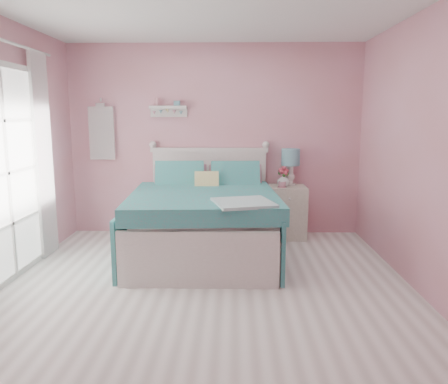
{
  "coord_description": "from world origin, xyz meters",
  "views": [
    {
      "loc": [
        0.27,
        -3.8,
        1.64
      ],
      "look_at": [
        0.15,
        1.2,
        0.76
      ],
      "focal_mm": 35.0,
      "sensor_mm": 36.0,
      "label": 1
    }
  ],
  "objects_px": {
    "bed": "(205,221)",
    "vase": "(283,180)",
    "nightstand": "(287,212)",
    "table_lamp": "(291,160)",
    "teacup": "(282,184)"
  },
  "relations": [
    {
      "from": "bed",
      "to": "vase",
      "type": "xyz_separation_m",
      "value": [
        1.0,
        0.77,
        0.38
      ]
    },
    {
      "from": "nightstand",
      "to": "table_lamp",
      "type": "xyz_separation_m",
      "value": [
        0.04,
        0.1,
        0.69
      ]
    },
    {
      "from": "nightstand",
      "to": "teacup",
      "type": "xyz_separation_m",
      "value": [
        -0.09,
        -0.11,
        0.39
      ]
    },
    {
      "from": "nightstand",
      "to": "vase",
      "type": "height_order",
      "value": "vase"
    },
    {
      "from": "table_lamp",
      "to": "vase",
      "type": "height_order",
      "value": "table_lamp"
    },
    {
      "from": "nightstand",
      "to": "table_lamp",
      "type": "bearing_deg",
      "value": 67.87
    },
    {
      "from": "table_lamp",
      "to": "teacup",
      "type": "distance_m",
      "value": 0.39
    },
    {
      "from": "bed",
      "to": "table_lamp",
      "type": "height_order",
      "value": "bed"
    },
    {
      "from": "nightstand",
      "to": "bed",
      "type": "bearing_deg",
      "value": -143.69
    },
    {
      "from": "bed",
      "to": "nightstand",
      "type": "bearing_deg",
      "value": 32.78
    },
    {
      "from": "bed",
      "to": "nightstand",
      "type": "xyz_separation_m",
      "value": [
        1.07,
        0.78,
        -0.05
      ]
    },
    {
      "from": "nightstand",
      "to": "teacup",
      "type": "height_order",
      "value": "teacup"
    },
    {
      "from": "table_lamp",
      "to": "teacup",
      "type": "height_order",
      "value": "table_lamp"
    },
    {
      "from": "table_lamp",
      "to": "teacup",
      "type": "relative_size",
      "value": 4.85
    },
    {
      "from": "bed",
      "to": "nightstand",
      "type": "relative_size",
      "value": 3.01
    }
  ]
}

